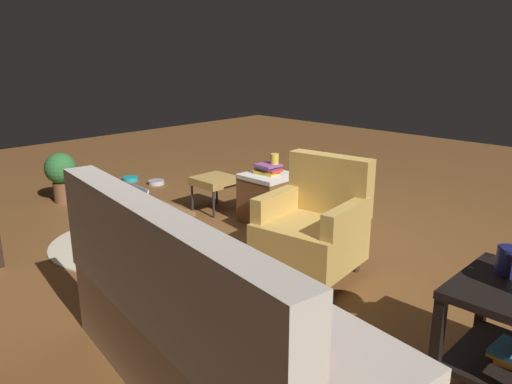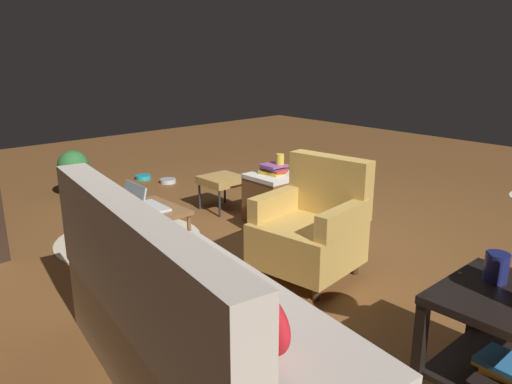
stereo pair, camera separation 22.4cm
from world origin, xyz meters
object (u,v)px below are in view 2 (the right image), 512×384
couch (196,327)px  side_table (510,334)px  small_vase (496,267)px  ottoman (222,181)px  book_stack_hamper (273,169)px  armchair (312,228)px  potted_plant (74,170)px  tv_remote (273,170)px  pet_bowl_steel (168,181)px  pet_bowl_teal (143,177)px  laptop (143,204)px  yellow_mug (280,159)px  laptop_desk (149,216)px  book_stack_shelf (504,366)px  wicker_hamper (274,198)px

couch → side_table: 1.48m
side_table → small_vase: size_ratio=4.43×
couch → side_table: (-1.08, -1.02, 0.03)m
ottoman → book_stack_hamper: bearing=-168.3°
armchair → potted_plant: size_ratio=1.58×
tv_remote → pet_bowl_steel: (1.84, 0.05, -0.47)m
armchair → pet_bowl_teal: size_ratio=4.35×
book_stack_hamper → small_vase: bearing=160.3°
couch → ottoman: size_ratio=5.01×
side_table → pet_bowl_steel: size_ratio=3.20×
ottoman → laptop: bearing=119.3°
laptop → pet_bowl_teal: 2.85m
couch → yellow_mug: size_ratio=20.04×
side_table → tv_remote: (2.69, -1.06, 0.13)m
side_table → potted_plant: bearing=1.6°
armchair → laptop_desk: size_ratio=1.55×
book_stack_shelf → laptop: (2.46, 0.49, 0.34)m
book_stack_hamper → potted_plant: size_ratio=0.45×
small_vase → laptop: 2.40m
laptop_desk → laptop: laptop is taller
small_vase → book_stack_shelf: bearing=142.0°
tv_remote → pet_bowl_steel: 1.90m
side_table → ottoman: side_table is taller
book_stack_hamper → laptop: bearing=95.1°
laptop_desk → potted_plant: potted_plant is taller
small_vase → yellow_mug: size_ratio=1.45×
small_vase → pet_bowl_teal: 4.87m
side_table → pet_bowl_steel: bearing=-12.6°
armchair → couch: bearing=109.2°
laptop_desk → pet_bowl_steel: (2.07, -1.47, -0.40)m
ottoman → armchair: bearing=164.2°
couch → armchair: bearing=-70.8°
couch → wicker_hamper: couch is taller
armchair → pet_bowl_teal: 3.40m
laptop_desk → yellow_mug: bearing=-86.7°
wicker_hamper → potted_plant: 2.35m
small_vase → tv_remote: size_ratio=0.90×
yellow_mug → ottoman: 0.76m
ottoman → pet_bowl_steel: bearing=-7.1°
ottoman → wicker_hamper: bearing=-168.1°
couch → armchair: (0.49, -1.40, 0.03)m
laptop → small_vase: bearing=-165.6°
couch → wicker_hamper: 2.51m
laptop_desk → book_stack_hamper: book_stack_hamper is taller
couch → pet_bowl_teal: size_ratio=10.02×
side_table → laptop_desk: (2.46, 0.46, 0.06)m
small_vase → book_stack_hamper: small_vase is taller
side_table → tv_remote: bearing=-21.6°
laptop_desk → tv_remote: tv_remote is taller
potted_plant → yellow_mug: bearing=-151.4°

